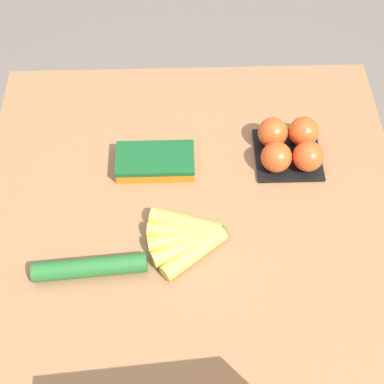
{
  "coord_description": "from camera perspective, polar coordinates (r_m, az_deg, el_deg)",
  "views": [
    {
      "loc": [
        0.02,
        0.72,
        1.86
      ],
      "look_at": [
        0.0,
        0.0,
        0.77
      ],
      "focal_mm": 50.0,
      "sensor_mm": 36.0,
      "label": 1
    }
  ],
  "objects": [
    {
      "name": "tomato_pack",
      "position": [
        1.4,
        10.39,
        4.89
      ],
      "size": [
        0.17,
        0.17,
        0.09
      ],
      "color": "black",
      "rests_on": "dining_table"
    },
    {
      "name": "ground_plane",
      "position": [
        1.99,
        0.0,
        -12.32
      ],
      "size": [
        12.0,
        12.0,
        0.0
      ],
      "primitive_type": "plane",
      "color": "#665B51"
    },
    {
      "name": "carrot_bag",
      "position": [
        1.37,
        -3.95,
        3.35
      ],
      "size": [
        0.2,
        0.11,
        0.04
      ],
      "color": "orange",
      "rests_on": "dining_table"
    },
    {
      "name": "dining_table",
      "position": [
        1.42,
        0.0,
        -3.12
      ],
      "size": [
        1.05,
        0.93,
        0.74
      ],
      "color": "olive",
      "rests_on": "ground_plane"
    },
    {
      "name": "banana_bunch",
      "position": [
        1.25,
        -0.47,
        -4.95
      ],
      "size": [
        0.19,
        0.19,
        0.04
      ],
      "color": "brown",
      "rests_on": "dining_table"
    },
    {
      "name": "cucumber_near",
      "position": [
        1.24,
        -10.81,
        -7.89
      ],
      "size": [
        0.26,
        0.06,
        0.05
      ],
      "color": "#236028",
      "rests_on": "dining_table"
    }
  ]
}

